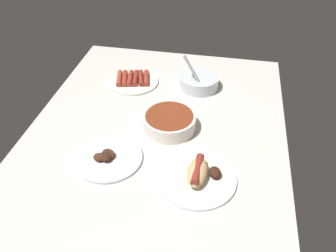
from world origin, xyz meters
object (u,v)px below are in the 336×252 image
Objects in this scene: plate_grilled_meat at (108,157)px; bowl_coleslaw at (199,81)px; bowl_chili at (169,121)px; plate_hotdog_assembled at (198,175)px; plate_sausages at (133,80)px.

plate_grilled_meat is 1.37× the size of bowl_coleslaw.
plate_hotdog_assembled is at bearing 30.22° from bowl_chili.
bowl_coleslaw is at bearing 93.25° from plate_sausages.
plate_sausages is 0.90× the size of plate_hotdog_assembled.
bowl_chili is (26.49, 20.63, 1.95)cm from plate_sausages.
plate_sausages is at bearing -86.75° from bowl_coleslaw.
bowl_chili is at bearing -14.38° from bowl_coleslaw.
plate_grilled_meat reaches higher than plate_sausages.
plate_hotdog_assembled is at bearing 34.59° from plate_sausages.
bowl_chili is (28.07, -7.20, 0.10)cm from bowl_coleslaw.
plate_grilled_meat is at bearing -95.88° from plate_hotdog_assembled.
plate_grilled_meat is at bearing -40.79° from bowl_chili.
bowl_chili is at bearing -149.78° from plate_hotdog_assembled.
plate_grilled_meat is 1.17× the size of bowl_chili.
plate_hotdog_assembled reaches higher than plate_grilled_meat.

